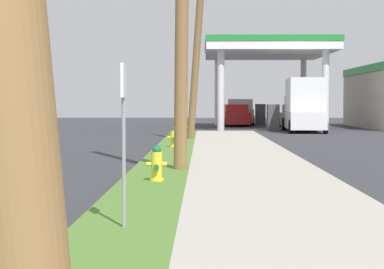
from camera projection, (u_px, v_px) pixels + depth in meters
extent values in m
sphere|color=#196038|center=(41.00, 244.00, 5.09)|extent=(0.19, 0.19, 0.19)
cylinder|color=#196038|center=(41.00, 232.00, 5.09)|extent=(0.06, 0.06, 0.05)
cylinder|color=yellow|center=(157.00, 179.00, 15.09)|extent=(0.29, 0.29, 0.06)
cylinder|color=yellow|center=(157.00, 166.00, 15.08)|extent=(0.22, 0.22, 0.60)
sphere|color=#196038|center=(157.00, 150.00, 15.07)|extent=(0.19, 0.19, 0.19)
cylinder|color=#196038|center=(157.00, 146.00, 15.06)|extent=(0.06, 0.06, 0.05)
cylinder|color=yellow|center=(149.00, 164.00, 15.08)|extent=(0.10, 0.09, 0.09)
cylinder|color=yellow|center=(165.00, 164.00, 15.08)|extent=(0.10, 0.09, 0.09)
cylinder|color=#196038|center=(156.00, 167.00, 14.91)|extent=(0.11, 0.12, 0.11)
cylinder|color=yellow|center=(174.00, 146.00, 26.48)|extent=(0.29, 0.29, 0.06)
cylinder|color=yellow|center=(174.00, 139.00, 26.47)|extent=(0.22, 0.22, 0.60)
sphere|color=#196038|center=(174.00, 129.00, 26.45)|extent=(0.19, 0.19, 0.19)
cylinder|color=#196038|center=(174.00, 127.00, 26.45)|extent=(0.06, 0.06, 0.05)
cylinder|color=yellow|center=(169.00, 137.00, 26.47)|extent=(0.10, 0.09, 0.09)
cylinder|color=yellow|center=(178.00, 137.00, 26.46)|extent=(0.10, 0.09, 0.09)
cylinder|color=#196038|center=(173.00, 139.00, 26.30)|extent=(0.11, 0.12, 0.11)
cylinder|color=yellow|center=(184.00, 133.00, 37.73)|extent=(0.29, 0.29, 0.06)
cylinder|color=yellow|center=(184.00, 128.00, 37.71)|extent=(0.22, 0.22, 0.60)
sphere|color=#196038|center=(184.00, 121.00, 37.70)|extent=(0.19, 0.19, 0.19)
cylinder|color=#196038|center=(184.00, 120.00, 37.70)|extent=(0.06, 0.06, 0.05)
cylinder|color=yellow|center=(181.00, 127.00, 37.71)|extent=(0.10, 0.09, 0.09)
cylinder|color=yellow|center=(187.00, 127.00, 37.71)|extent=(0.10, 0.09, 0.09)
cylinder|color=#196038|center=(184.00, 128.00, 37.55)|extent=(0.11, 0.12, 0.11)
cylinder|color=brown|center=(197.00, 47.00, 32.80)|extent=(0.92, 0.38, 8.17)
cylinder|color=gray|center=(124.00, 146.00, 9.47)|extent=(0.05, 0.05, 2.10)
cube|color=white|center=(123.00, 80.00, 9.44)|extent=(0.04, 0.36, 0.44)
cylinder|color=silver|center=(221.00, 90.00, 44.96)|extent=(0.44, 0.44, 4.92)
cylinder|color=silver|center=(326.00, 90.00, 44.87)|extent=(0.44, 0.44, 4.92)
cylinder|color=silver|center=(218.00, 92.00, 54.83)|extent=(0.44, 0.44, 4.92)
cylinder|color=silver|center=(303.00, 92.00, 54.73)|extent=(0.44, 0.44, 4.92)
cube|color=white|center=(266.00, 51.00, 49.73)|extent=(8.21, 11.67, 0.50)
cube|color=#1E8433|center=(266.00, 45.00, 49.71)|extent=(8.31, 11.77, 0.36)
cube|color=#47474C|center=(273.00, 117.00, 44.99)|extent=(0.70, 1.10, 1.60)
cube|color=#47474C|center=(260.00, 115.00, 54.85)|extent=(0.70, 1.10, 1.60)
cube|color=#1E8433|center=(365.00, 70.00, 49.69)|extent=(0.50, 12.96, 0.50)
cube|color=tan|center=(296.00, 119.00, 49.90)|extent=(2.10, 4.61, 0.85)
cube|color=tan|center=(296.00, 109.00, 49.65)|extent=(1.73, 2.12, 0.56)
cylinder|color=black|center=(279.00, 123.00, 51.57)|extent=(0.26, 0.61, 0.60)
cylinder|color=black|center=(303.00, 123.00, 51.65)|extent=(0.26, 0.61, 0.60)
cylinder|color=black|center=(288.00, 124.00, 48.18)|extent=(0.26, 0.61, 0.60)
cylinder|color=black|center=(314.00, 124.00, 48.26)|extent=(0.26, 0.61, 0.60)
cube|color=red|center=(236.00, 118.00, 53.45)|extent=(1.99, 4.57, 0.85)
cube|color=red|center=(236.00, 108.00, 53.20)|extent=(1.68, 2.09, 0.56)
cylinder|color=black|center=(222.00, 121.00, 55.14)|extent=(0.24, 0.61, 0.60)
cylinder|color=black|center=(245.00, 121.00, 55.19)|extent=(0.24, 0.61, 0.60)
cylinder|color=black|center=(226.00, 123.00, 51.75)|extent=(0.24, 0.61, 0.60)
cylinder|color=black|center=(250.00, 123.00, 51.79)|extent=(0.24, 0.61, 0.60)
cube|color=white|center=(304.00, 120.00, 43.03)|extent=(2.25, 6.47, 1.00)
cube|color=white|center=(305.00, 95.00, 42.20)|extent=(2.12, 4.04, 1.90)
cube|color=white|center=(300.00, 103.00, 45.03)|extent=(1.92, 2.12, 0.90)
cylinder|color=black|center=(284.00, 124.00, 45.74)|extent=(0.25, 0.77, 0.76)
cylinder|color=black|center=(315.00, 124.00, 45.63)|extent=(0.25, 0.77, 0.76)
cylinder|color=black|center=(291.00, 127.00, 40.45)|extent=(0.25, 0.77, 0.76)
cylinder|color=black|center=(326.00, 127.00, 40.35)|extent=(0.25, 0.77, 0.76)
cube|color=#BCBCC1|center=(241.00, 115.00, 56.80)|extent=(2.32, 5.51, 1.00)
cube|color=#BCBCC1|center=(240.00, 104.00, 55.80)|extent=(1.96, 2.16, 0.76)
cube|color=#BCBCC1|center=(241.00, 107.00, 57.96)|extent=(2.05, 3.02, 0.24)
cylinder|color=black|center=(253.00, 120.00, 54.61)|extent=(0.27, 0.77, 0.76)
cylinder|color=black|center=(228.00, 120.00, 54.75)|extent=(0.27, 0.77, 0.76)
cylinder|color=black|center=(253.00, 119.00, 58.89)|extent=(0.27, 0.77, 0.76)
cylinder|color=black|center=(229.00, 119.00, 59.03)|extent=(0.27, 0.77, 0.76)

